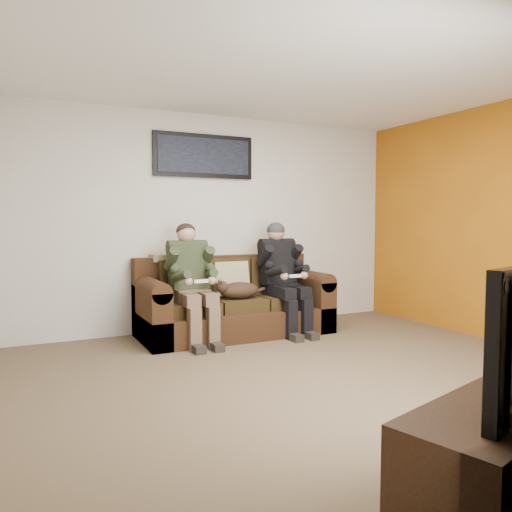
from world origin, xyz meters
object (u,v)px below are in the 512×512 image
person_left (191,275)px  cat (238,290)px  person_right (282,271)px  sofa (233,305)px  framed_poster (204,156)px

person_left → cat: bearing=-3.4°
person_left → cat: (0.54, -0.03, -0.19)m
person_right → cat: (-0.59, -0.03, -0.19)m
sofa → person_right: bearing=-18.0°
person_left → framed_poster: (0.36, 0.57, 1.37)m
sofa → cat: 0.30m
cat → person_left: bearing=176.6°
sofa → person_right: size_ratio=1.68×
person_right → person_left: bearing=-180.0°
sofa → framed_poster: (-0.20, 0.39, 1.76)m
person_right → framed_poster: (-0.76, 0.57, 1.37)m
sofa → framed_poster: 1.81m
person_left → framed_poster: framed_poster is taller
framed_poster → person_right: bearing=-36.8°
person_left → cat: size_ratio=1.97×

